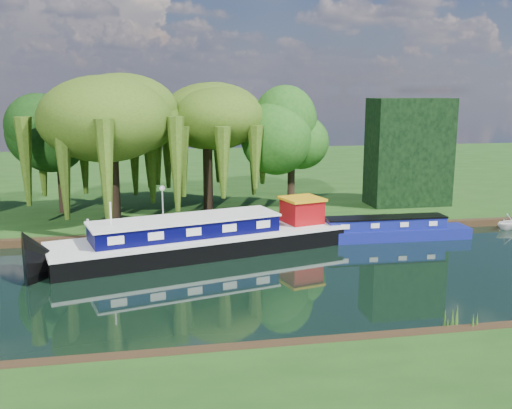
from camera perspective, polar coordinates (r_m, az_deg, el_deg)
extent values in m
plane|color=black|center=(27.61, -9.76, -7.86)|extent=(120.00, 120.00, 0.00)
cube|color=#17390F|center=(60.74, -10.21, 2.84)|extent=(120.00, 52.00, 0.45)
cube|color=black|center=(32.21, -5.43, -4.18)|extent=(16.91, 7.79, 1.10)
cube|color=silver|center=(32.04, -5.45, -3.08)|extent=(17.02, 7.89, 0.20)
cube|color=#040433|center=(31.62, -7.04, -2.29)|extent=(10.58, 5.19, 0.87)
cube|color=silver|center=(31.51, -7.06, -1.42)|extent=(10.81, 5.41, 0.11)
cube|color=maroon|center=(34.50, 4.61, -0.66)|extent=(2.47, 2.47, 1.38)
cube|color=#CD8E0E|center=(34.35, 4.63, 0.58)|extent=(2.75, 2.75, 0.15)
cylinder|color=silver|center=(30.50, -14.29, -1.78)|extent=(0.09, 0.09, 2.20)
cube|color=navy|center=(35.98, 12.77, -2.97)|extent=(10.63, 1.98, 0.79)
cube|color=navy|center=(35.81, 12.82, -1.84)|extent=(7.44, 1.47, 0.66)
cube|color=black|center=(35.72, 12.85, -1.25)|extent=(7.53, 1.56, 0.09)
cube|color=silver|center=(34.23, 8.92, -2.23)|extent=(0.53, 0.05, 0.28)
cube|color=silver|center=(34.85, 11.82, -2.10)|extent=(0.53, 0.05, 0.28)
cube|color=silver|center=(35.55, 14.62, -1.96)|extent=(0.53, 0.05, 0.28)
cube|color=silver|center=(36.33, 17.30, -1.83)|extent=(0.53, 0.05, 0.28)
imported|color=silver|center=(41.27, 23.89, -2.26)|extent=(2.67, 2.49, 1.15)
cylinder|color=black|center=(39.06, -14.00, 2.44)|extent=(0.71, 0.71, 5.48)
ellipsoid|color=#32480F|center=(38.67, -14.28, 8.24)|extent=(7.65, 7.65, 4.95)
cylinder|color=black|center=(41.51, -4.83, 2.89)|extent=(0.70, 0.70, 4.97)
ellipsoid|color=#32480F|center=(41.14, -4.91, 7.84)|extent=(6.79, 6.79, 4.39)
cylinder|color=black|center=(42.56, -18.93, 3.11)|extent=(0.47, 0.47, 5.83)
ellipsoid|color=black|center=(42.31, -19.13, 6.30)|extent=(4.67, 4.67, 4.67)
cylinder|color=black|center=(42.22, 3.55, 3.65)|extent=(0.56, 0.56, 5.85)
ellipsoid|color=#174812|center=(41.97, 3.59, 6.88)|extent=(4.68, 4.68, 4.68)
cube|color=black|center=(44.64, 15.03, 5.09)|extent=(6.00, 3.00, 8.00)
cylinder|color=silver|center=(37.36, -9.30, -0.33)|extent=(0.10, 0.10, 2.20)
sphere|color=white|center=(37.12, -9.36, 1.61)|extent=(0.36, 0.36, 0.36)
cylinder|color=silver|center=(35.65, -16.44, -2.19)|extent=(0.16, 0.16, 1.00)
cylinder|color=silver|center=(35.56, -5.16, -1.80)|extent=(0.16, 0.16, 1.00)
cylinder|color=silver|center=(36.57, 4.24, -1.42)|extent=(0.16, 0.16, 1.00)
cone|color=#244D14|center=(23.07, 19.51, -10.83)|extent=(1.20, 1.20, 1.10)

